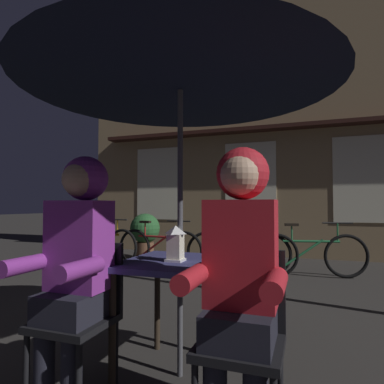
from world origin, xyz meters
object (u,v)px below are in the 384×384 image
Objects in this scene: cafe_table at (180,276)px; person_left_hooded at (77,249)px; patio_umbrella at (180,62)px; potted_plant at (145,232)px; lantern at (175,242)px; bicycle_nearest at (101,244)px; bicycle_fourth at (311,254)px; bicycle_second at (159,248)px; person_right_hooded at (240,258)px; chair_right at (243,329)px; bicycle_third at (237,252)px; chair_left at (82,308)px.

person_left_hooded reaches higher than cafe_table.
potted_plant is at bearing 120.34° from patio_umbrella.
lantern reaches higher than bicycle_nearest.
bicycle_second is at bearing -177.13° from bicycle_fourth.
person_right_hooded is (0.48, -0.43, 0.21)m from cafe_table.
bicycle_fourth is at bearing 75.75° from patio_umbrella.
bicycle_second and bicycle_fourth have the same top height.
cafe_table is 3.20× the size of lantern.
chair_right is at bearing -57.12° from potted_plant.
bicycle_fourth is (0.84, 3.30, -1.71)m from patio_umbrella.
bicycle_second is 1.05m from potted_plant.
chair_right reaches higher than bicycle_nearest.
bicycle_third is (-0.27, 3.19, -1.71)m from patio_umbrella.
person_right_hooded is at bearing -57.46° from potted_plant.
chair_right is (0.48, -0.37, -1.57)m from patio_umbrella.
lantern reaches higher than potted_plant.
bicycle_nearest is at bearing -131.24° from potted_plant.
patio_umbrella reaches higher than bicycle_fourth.
bicycle_second is at bearing 120.53° from person_right_hooded.
patio_umbrella is at bearing 142.45° from chair_right.
cafe_table is 0.53× the size of person_left_hooded.
person_left_hooded is (-0.48, -0.43, 0.21)m from cafe_table.
bicycle_second is at bearing 117.38° from patio_umbrella.
lantern reaches higher than cafe_table.
patio_umbrella is at bearing -104.25° from bicycle_fourth.
lantern reaches higher than bicycle_fourth.
chair_right reaches higher than bicycle_fourth.
potted_plant is (-2.32, 3.96, -1.51)m from patio_umbrella.
chair_right is 0.52× the size of bicycle_nearest.
person_left_hooded is 3.66m from bicycle_third.
chair_right is 1.03m from person_left_hooded.
cafe_table is 4.59m from potted_plant.
bicycle_fourth is at bearing 70.24° from chair_left.
bicycle_nearest is (-2.90, 3.30, -0.29)m from cafe_table.
potted_plant is at bearing 130.70° from bicycle_second.
lantern reaches higher than chair_right.
bicycle_fourth is (0.84, 3.30, -0.29)m from cafe_table.
person_right_hooded is 0.84× the size of bicycle_second.
potted_plant is (-0.67, 0.78, 0.20)m from bicycle_second.
person_left_hooded is at bearing -67.26° from potted_plant.
bicycle_second is 1.82× the size of potted_plant.
person_left_hooded reaches higher than bicycle_second.
cafe_table is at bearing -59.66° from potted_plant.
bicycle_third is (-0.75, 3.62, -0.50)m from person_right_hooded.
bicycle_second reaches higher than cafe_table.
person_left_hooded reaches higher than lantern.
bicycle_second is (-1.17, 3.55, -0.14)m from chair_left.
bicycle_second is at bearing 108.19° from chair_left.
person_right_hooded is at bearing -47.78° from bicycle_nearest.
chair_right is 0.53× the size of bicycle_fourth.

